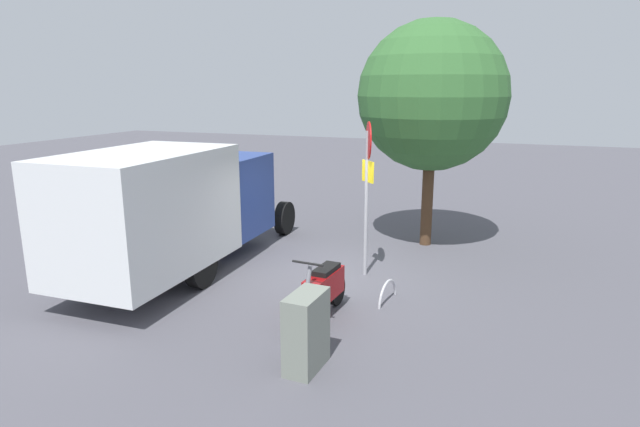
{
  "coord_description": "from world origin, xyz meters",
  "views": [
    {
      "loc": [
        10.24,
        3.62,
        3.95
      ],
      "look_at": [
        -0.13,
        -0.31,
        1.28
      ],
      "focal_mm": 29.53,
      "sensor_mm": 36.0,
      "label": 1
    }
  ],
  "objects_px": {
    "stop_sign": "(367,175)",
    "street_tree": "(432,96)",
    "box_truck_near": "(175,203)",
    "motorcycle": "(324,289)",
    "bike_rack_hoop": "(387,301)",
    "utility_cabinet": "(306,332)"
  },
  "relations": [
    {
      "from": "box_truck_near",
      "to": "motorcycle",
      "type": "bearing_deg",
      "value": -106.3
    },
    {
      "from": "box_truck_near",
      "to": "stop_sign",
      "type": "distance_m",
      "value": 4.12
    },
    {
      "from": "motorcycle",
      "to": "bike_rack_hoop",
      "type": "height_order",
      "value": "motorcycle"
    },
    {
      "from": "utility_cabinet",
      "to": "box_truck_near",
      "type": "bearing_deg",
      "value": -123.65
    },
    {
      "from": "stop_sign",
      "to": "street_tree",
      "type": "distance_m",
      "value": 3.25
    },
    {
      "from": "motorcycle",
      "to": "stop_sign",
      "type": "distance_m",
      "value": 2.86
    },
    {
      "from": "box_truck_near",
      "to": "stop_sign",
      "type": "bearing_deg",
      "value": -72.41
    },
    {
      "from": "stop_sign",
      "to": "street_tree",
      "type": "bearing_deg",
      "value": 163.29
    },
    {
      "from": "motorcycle",
      "to": "utility_cabinet",
      "type": "distance_m",
      "value": 1.77
    },
    {
      "from": "stop_sign",
      "to": "motorcycle",
      "type": "bearing_deg",
      "value": -2.49
    },
    {
      "from": "stop_sign",
      "to": "bike_rack_hoop",
      "type": "xyz_separation_m",
      "value": [
        1.26,
        0.79,
        -2.18
      ]
    },
    {
      "from": "box_truck_near",
      "to": "motorcycle",
      "type": "distance_m",
      "value": 4.03
    },
    {
      "from": "street_tree",
      "to": "utility_cabinet",
      "type": "xyz_separation_m",
      "value": [
        6.79,
        -0.54,
        -3.16
      ]
    },
    {
      "from": "motorcycle",
      "to": "stop_sign",
      "type": "bearing_deg",
      "value": -177.93
    },
    {
      "from": "stop_sign",
      "to": "street_tree",
      "type": "height_order",
      "value": "street_tree"
    },
    {
      "from": "utility_cabinet",
      "to": "bike_rack_hoop",
      "type": "distance_m",
      "value": 2.9
    },
    {
      "from": "street_tree",
      "to": "utility_cabinet",
      "type": "relative_size",
      "value": 4.86
    },
    {
      "from": "bike_rack_hoop",
      "to": "street_tree",
      "type": "bearing_deg",
      "value": 179.62
    },
    {
      "from": "box_truck_near",
      "to": "utility_cabinet",
      "type": "bearing_deg",
      "value": -124.69
    },
    {
      "from": "motorcycle",
      "to": "bike_rack_hoop",
      "type": "xyz_separation_m",
      "value": [
        -1.07,
        0.9,
        -0.52
      ]
    },
    {
      "from": "motorcycle",
      "to": "utility_cabinet",
      "type": "xyz_separation_m",
      "value": [
        1.73,
        0.38,
        0.05
      ]
    },
    {
      "from": "motorcycle",
      "to": "utility_cabinet",
      "type": "height_order",
      "value": "motorcycle"
    }
  ]
}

